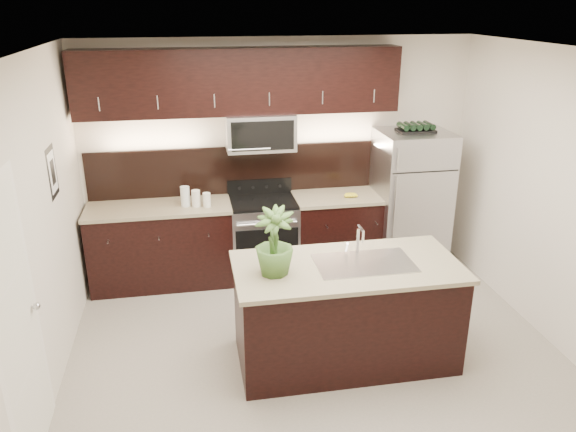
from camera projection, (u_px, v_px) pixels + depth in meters
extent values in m
plane|color=gray|center=(316.00, 353.00, 5.22)|extent=(4.50, 4.50, 0.00)
cube|color=beige|center=(280.00, 157.00, 6.56)|extent=(4.50, 0.02, 2.70)
cube|color=beige|center=(408.00, 356.00, 2.89)|extent=(4.50, 0.02, 2.70)
cube|color=beige|center=(37.00, 236.00, 4.35)|extent=(0.02, 4.00, 2.70)
cube|color=beige|center=(559.00, 202.00, 5.10)|extent=(0.02, 4.00, 2.70)
cube|color=white|center=(322.00, 52.00, 4.24)|extent=(4.50, 4.00, 0.02)
cube|color=silver|center=(20.00, 329.00, 3.75)|extent=(0.04, 0.80, 2.02)
sphere|color=silver|center=(36.00, 306.00, 4.05)|extent=(0.06, 0.06, 0.06)
cube|color=black|center=(53.00, 172.00, 4.94)|extent=(0.01, 0.32, 0.46)
cube|color=white|center=(53.00, 172.00, 4.94)|extent=(0.00, 0.24, 0.36)
cube|color=black|center=(162.00, 246.00, 6.37)|extent=(1.57, 0.62, 0.90)
cube|color=black|center=(343.00, 233.00, 6.72)|extent=(1.16, 0.62, 0.90)
cube|color=#B2B2B7|center=(263.00, 239.00, 6.56)|extent=(0.76, 0.62, 0.90)
cube|color=black|center=(263.00, 202.00, 6.40)|extent=(0.76, 0.60, 0.03)
cube|color=beige|center=(158.00, 208.00, 6.20)|extent=(1.59, 0.65, 0.04)
cube|color=beige|center=(344.00, 196.00, 6.55)|extent=(1.18, 0.65, 0.04)
cube|color=black|center=(241.00, 170.00, 6.52)|extent=(3.49, 0.02, 0.56)
cube|color=#B2B2B7|center=(260.00, 132.00, 6.21)|extent=(0.76, 0.40, 0.40)
cube|color=black|center=(240.00, 81.00, 6.01)|extent=(3.49, 0.33, 0.70)
cube|color=black|center=(345.00, 314.00, 4.99)|extent=(1.90, 0.90, 0.90)
cube|color=beige|center=(347.00, 267.00, 4.82)|extent=(1.96, 0.96, 0.04)
cube|color=silver|center=(364.00, 263.00, 4.84)|extent=(0.84, 0.50, 0.01)
cylinder|color=silver|center=(358.00, 241.00, 4.99)|extent=(0.03, 0.03, 0.24)
cylinder|color=silver|center=(361.00, 228.00, 4.87)|extent=(0.02, 0.14, 0.02)
cylinder|color=silver|center=(363.00, 237.00, 4.83)|extent=(0.02, 0.02, 0.10)
cube|color=#B2B2B7|center=(410.00, 201.00, 6.66)|extent=(0.80, 0.73, 1.67)
cube|color=black|center=(416.00, 131.00, 6.36)|extent=(0.41, 0.25, 0.03)
cylinder|color=black|center=(403.00, 127.00, 6.31)|extent=(0.07, 0.24, 0.07)
cylinder|color=black|center=(409.00, 127.00, 6.33)|extent=(0.07, 0.24, 0.07)
cylinder|color=black|center=(416.00, 126.00, 6.34)|extent=(0.07, 0.24, 0.07)
cylinder|color=black|center=(423.00, 126.00, 6.35)|extent=(0.07, 0.24, 0.07)
cylinder|color=black|center=(429.00, 126.00, 6.37)|extent=(0.07, 0.24, 0.07)
imported|color=#385B24|center=(274.00, 242.00, 4.56)|extent=(0.40, 0.40, 0.57)
cylinder|color=silver|center=(185.00, 196.00, 6.16)|extent=(0.10, 0.10, 0.22)
cylinder|color=silver|center=(196.00, 198.00, 6.15)|extent=(0.09, 0.09, 0.18)
cylinder|color=silver|center=(207.00, 200.00, 6.14)|extent=(0.08, 0.08, 0.16)
cylinder|color=silver|center=(384.00, 186.00, 6.54)|extent=(0.10, 0.10, 0.19)
cylinder|color=silver|center=(384.00, 177.00, 6.50)|extent=(0.10, 0.10, 0.02)
cylinder|color=silver|center=(385.00, 173.00, 6.49)|extent=(0.01, 0.01, 0.08)
ellipsoid|color=yellow|center=(347.00, 195.00, 6.46)|extent=(0.17, 0.14, 0.05)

